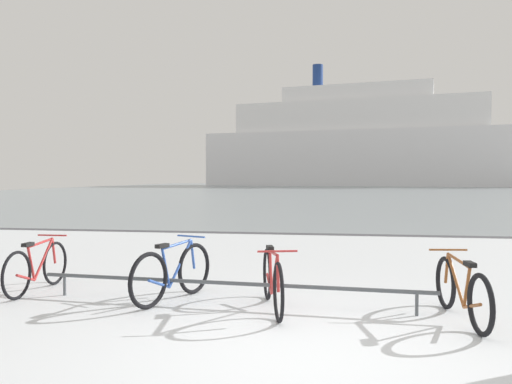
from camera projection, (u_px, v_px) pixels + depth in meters
ground at (334, 192)px, 57.89m from camera, size 80.00×132.00×0.08m
bike_rack at (227, 284)px, 6.55m from camera, size 5.18×0.41×0.31m
bicycle_0 at (37, 267)px, 7.30m from camera, size 0.46×1.63×0.77m
bicycle_1 at (173, 273)px, 6.76m from camera, size 0.68×1.58×0.83m
bicycle_2 at (272, 281)px, 6.29m from camera, size 0.58×1.71×0.81m
bicycle_3 at (461, 291)px, 5.81m from camera, size 0.46×1.74×0.76m
ferry_ship at (362, 144)px, 90.61m from camera, size 58.05×20.73×21.99m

